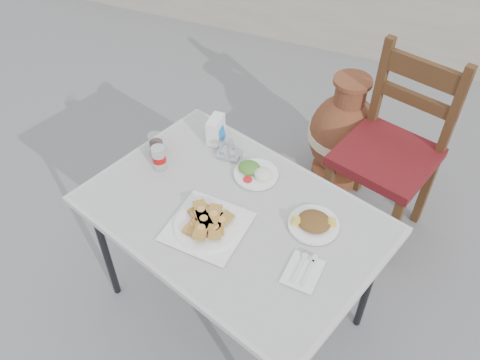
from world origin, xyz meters
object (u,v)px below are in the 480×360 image
at_px(terracotta_urn, 343,135).
at_px(condiment_caddy, 229,151).
at_px(chair, 391,150).
at_px(napkin_holder, 216,130).
at_px(cafe_table, 233,220).
at_px(salad_rice_plate, 256,172).
at_px(soda_can, 159,157).
at_px(pide_plate, 207,222).
at_px(cola_glass, 156,145).
at_px(salad_chopped_plate, 314,223).

bearing_deg(terracotta_urn, condiment_caddy, -115.24).
bearing_deg(chair, terracotta_urn, 154.67).
bearing_deg(napkin_holder, terracotta_urn, 55.76).
bearing_deg(cafe_table, condiment_caddy, 115.90).
bearing_deg(salad_rice_plate, napkin_holder, 149.90).
xyz_separation_m(cafe_table, terracotta_urn, (0.22, 1.05, -0.32)).
distance_m(soda_can, condiment_caddy, 0.29).
distance_m(pide_plate, cola_glass, 0.48).
xyz_separation_m(pide_plate, cola_glass, (-0.37, 0.30, 0.01)).
height_order(cafe_table, soda_can, soda_can).
distance_m(salad_rice_plate, salad_chopped_plate, 0.34).
xyz_separation_m(pide_plate, salad_chopped_plate, (0.36, 0.15, -0.01)).
relative_size(cola_glass, condiment_caddy, 0.91).
bearing_deg(salad_rice_plate, terracotta_urn, 75.86).
bearing_deg(salad_chopped_plate, terracotta_urn, 94.95).
xyz_separation_m(pide_plate, napkin_holder, (-0.17, 0.46, 0.03)).
bearing_deg(condiment_caddy, soda_can, -143.31).
height_order(salad_chopped_plate, condiment_caddy, condiment_caddy).
bearing_deg(chair, cafe_table, -104.17).
xyz_separation_m(soda_can, napkin_holder, (0.15, 0.24, 0.01)).
relative_size(napkin_holder, chair, 0.12).
bearing_deg(cola_glass, chair, 33.27).
bearing_deg(cafe_table, cola_glass, 155.98).
bearing_deg(condiment_caddy, salad_chopped_plate, -28.18).
bearing_deg(soda_can, pide_plate, -34.64).
relative_size(salad_rice_plate, napkin_holder, 1.53).
distance_m(salad_rice_plate, condiment_caddy, 0.16).
relative_size(salad_rice_plate, terracotta_urn, 0.27).
bearing_deg(napkin_holder, cafe_table, -58.73).
height_order(pide_plate, napkin_holder, napkin_holder).
distance_m(cafe_table, condiment_caddy, 0.33).
bearing_deg(terracotta_urn, soda_can, -122.37).
bearing_deg(condiment_caddy, terracotta_urn, 64.76).
height_order(napkin_holder, condiment_caddy, napkin_holder).
distance_m(salad_chopped_plate, cola_glass, 0.75).
relative_size(salad_chopped_plate, condiment_caddy, 1.92).
relative_size(salad_rice_plate, cola_glass, 2.02).
distance_m(soda_can, napkin_holder, 0.28).
relative_size(cafe_table, salad_chopped_plate, 6.77).
height_order(napkin_holder, chair, chair).
bearing_deg(chair, cola_glass, -129.32).
height_order(pide_plate, salad_rice_plate, pide_plate).
bearing_deg(pide_plate, salad_rice_plate, 78.42).
bearing_deg(salad_chopped_plate, napkin_holder, 150.17).
distance_m(salad_rice_plate, napkin_holder, 0.28).
distance_m(cola_glass, napkin_holder, 0.26).
bearing_deg(pide_plate, chair, 58.68).
height_order(condiment_caddy, chair, chair).
height_order(soda_can, terracotta_urn, soda_can).
height_order(salad_rice_plate, soda_can, soda_can).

